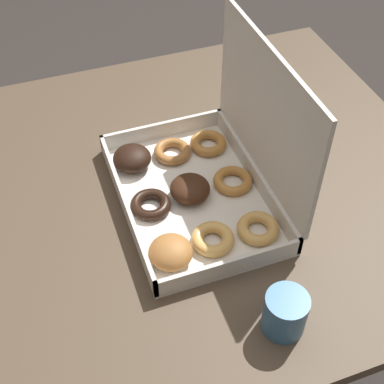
% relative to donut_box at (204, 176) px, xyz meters
% --- Properties ---
extents(ground_plane, '(8.00, 8.00, 0.00)m').
position_rel_donut_box_xyz_m(ground_plane, '(-0.05, 0.02, -0.76)').
color(ground_plane, '#2D2826').
extents(dining_table, '(0.98, 1.03, 0.70)m').
position_rel_donut_box_xyz_m(dining_table, '(-0.05, 0.02, -0.15)').
color(dining_table, '#4C3D2D').
rests_on(dining_table, ground_plane).
extents(donut_box, '(0.41, 0.29, 0.32)m').
position_rel_donut_box_xyz_m(donut_box, '(0.00, 0.00, 0.00)').
color(donut_box, silver).
rests_on(donut_box, dining_table).
extents(coffee_mug, '(0.07, 0.07, 0.08)m').
position_rel_donut_box_xyz_m(coffee_mug, '(0.33, 0.02, -0.02)').
color(coffee_mug, teal).
rests_on(coffee_mug, dining_table).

